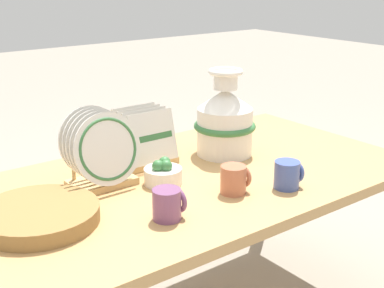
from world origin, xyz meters
TOP-DOWN VIEW (x-y plane):
  - display_table at (0.00, 0.00)m, footprint 1.51×0.84m
  - ceramic_vase at (0.23, 0.10)m, footprint 0.23×0.23m
  - dish_rack_round_plates at (-0.28, 0.10)m, footprint 0.22×0.17m
  - dish_rack_square_plates at (-0.06, 0.19)m, footprint 0.20×0.15m
  - wicker_charger_stack at (-0.54, -0.02)m, footprint 0.33×0.33m
  - mug_terracotta_glaze at (0.02, -0.19)m, footprint 0.09×0.08m
  - mug_cobalt_glaze at (0.18, -0.26)m, footprint 0.09×0.08m
  - mug_plum_glaze at (-0.25, -0.21)m, footprint 0.09×0.08m
  - fruit_bowl at (-0.12, 0.00)m, footprint 0.12×0.12m

SIDE VIEW (x-z plane):
  - display_table at x=0.00m, z-range 0.24..0.84m
  - wicker_charger_stack at x=-0.54m, z-range 0.60..0.64m
  - fruit_bowl at x=-0.12m, z-range 0.59..0.67m
  - mug_terracotta_glaze at x=0.02m, z-range 0.60..0.68m
  - mug_cobalt_glaze at x=0.18m, z-range 0.60..0.68m
  - mug_plum_glaze at x=-0.25m, z-range 0.60..0.68m
  - dish_rack_square_plates at x=-0.06m, z-range 0.57..0.77m
  - dish_rack_round_plates at x=-0.28m, z-range 0.58..0.83m
  - ceramic_vase at x=0.23m, z-range 0.57..0.89m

